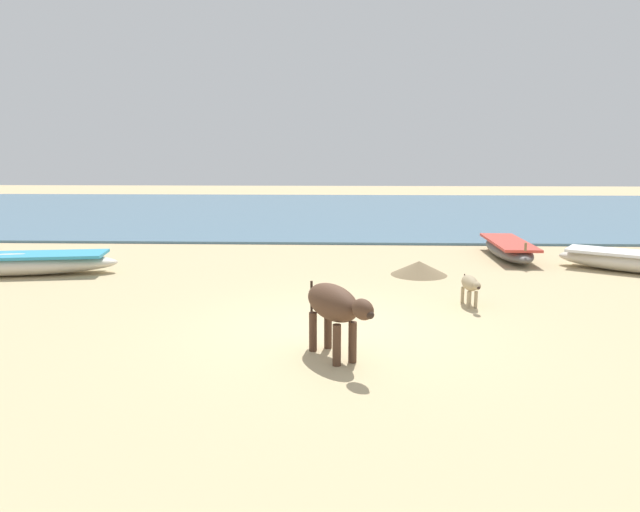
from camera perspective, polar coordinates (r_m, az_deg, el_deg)
The scene contains 8 objects.
ground at distance 9.50m, azimuth 2.11°, elevation -7.34°, with size 80.00×80.00×0.00m, color tan.
sea_water at distance 27.89m, azimuth 2.17°, elevation 4.48°, with size 60.00×20.00×0.08m, color slate.
fishing_boat_0 at distance 15.38m, azimuth -28.28°, elevation -0.66°, with size 4.97×1.80×0.71m.
fishing_boat_2 at distance 16.58m, azimuth 18.18°, elevation 0.71°, with size 1.05×3.45×0.67m.
fishing_boat_3 at distance 15.83m, azimuth 29.07°, elevation -0.49°, with size 3.62×2.79×0.69m.
cow_adult_dark at distance 8.05m, azimuth 1.44°, elevation -4.99°, with size 1.10×1.50×1.05m.
calf_near_dun at distance 11.17m, azimuth 14.67°, elevation -2.76°, with size 0.31×0.90×0.58m.
debris_pile_1 at distance 13.79m, azimuth 9.79°, elevation -1.18°, with size 1.33×1.33×0.33m, color #7A6647.
Camera 1 is at (-0.01, -9.05, 2.88)m, focal length 32.27 mm.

